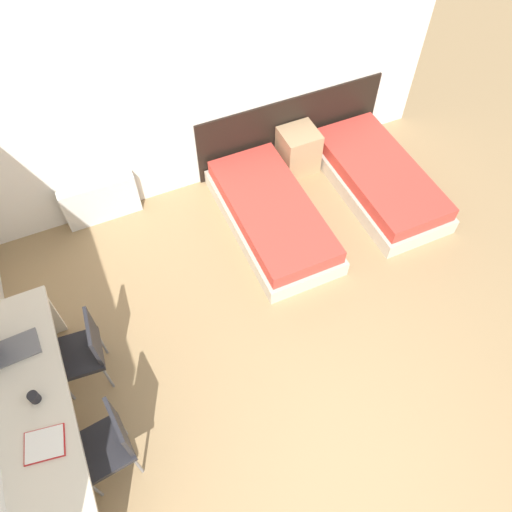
# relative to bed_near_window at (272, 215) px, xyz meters

# --- Properties ---
(ground_plane) EXTENTS (20.00, 20.00, 0.00)m
(ground_plane) POSITION_rel_bed_near_window_xyz_m (-0.50, -2.71, -0.18)
(ground_plane) COLOR #9E7F56
(wall_back) EXTENTS (5.83, 0.05, 2.70)m
(wall_back) POSITION_rel_bed_near_window_xyz_m (-0.50, 1.01, 1.17)
(wall_back) COLOR white
(wall_back) RESTS_ON ground_plane
(headboard_panel) EXTENTS (2.38, 0.03, 0.85)m
(headboard_panel) POSITION_rel_bed_near_window_xyz_m (0.69, 0.97, 0.25)
(headboard_panel) COLOR black
(headboard_panel) RESTS_ON ground_plane
(bed_near_window) EXTENTS (0.89, 1.87, 0.36)m
(bed_near_window) POSITION_rel_bed_near_window_xyz_m (0.00, 0.00, 0.00)
(bed_near_window) COLOR beige
(bed_near_window) RESTS_ON ground_plane
(bed_near_door) EXTENTS (0.89, 1.87, 0.36)m
(bed_near_door) POSITION_rel_bed_near_window_xyz_m (1.39, 0.00, 0.00)
(bed_near_door) COLOR beige
(bed_near_door) RESTS_ON ground_plane
(nightstand) EXTENTS (0.43, 0.41, 0.55)m
(nightstand) POSITION_rel_bed_near_window_xyz_m (0.69, 0.73, 0.10)
(nightstand) COLOR tan
(nightstand) RESTS_ON ground_plane
(radiator) EXTENTS (0.82, 0.12, 0.53)m
(radiator) POSITION_rel_bed_near_window_xyz_m (-1.68, 0.89, 0.09)
(radiator) COLOR silver
(radiator) RESTS_ON ground_plane
(desk) EXTENTS (0.55, 2.05, 0.74)m
(desk) POSITION_rel_bed_near_window_xyz_m (-2.64, -1.36, 0.41)
(desk) COLOR beige
(desk) RESTS_ON ground_plane
(chair_near_laptop) EXTENTS (0.45, 0.45, 0.85)m
(chair_near_laptop) POSITION_rel_bed_near_window_xyz_m (-2.23, -0.94, 0.32)
(chair_near_laptop) COLOR #232328
(chair_near_laptop) RESTS_ON ground_plane
(chair_near_notebook) EXTENTS (0.46, 0.46, 0.85)m
(chair_near_notebook) POSITION_rel_bed_near_window_xyz_m (-2.23, -1.78, 0.32)
(chair_near_notebook) COLOR #232328
(chair_near_notebook) RESTS_ON ground_plane
(laptop) EXTENTS (0.37, 0.25, 0.36)m
(laptop) POSITION_rel_bed_near_window_xyz_m (-2.72, -0.86, 0.64)
(laptop) COLOR slate
(laptop) RESTS_ON desk
(open_notebook) EXTENTS (0.32, 0.28, 0.02)m
(open_notebook) POSITION_rel_bed_near_window_xyz_m (-2.60, -1.70, 0.58)
(open_notebook) COLOR #B21E1E
(open_notebook) RESTS_ON desk
(mug) EXTENTS (0.08, 0.08, 0.09)m
(mug) POSITION_rel_bed_near_window_xyz_m (-2.60, -1.34, 0.61)
(mug) COLOR black
(mug) RESTS_ON desk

